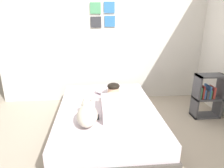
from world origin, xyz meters
name	(u,v)px	position (x,y,z in m)	size (l,w,h in m)	color
ground_plane	(108,132)	(0.00, 0.00, 0.00)	(12.01, 12.01, 0.00)	tan
back_wall	(103,38)	(0.00, 1.36, 1.25)	(4.00, 0.12, 2.50)	silver
bed	(107,119)	(-0.01, 0.07, 0.19)	(1.44, 2.08, 0.38)	#4C4742
pillow	(110,90)	(0.08, 0.64, 0.43)	(0.52, 0.32, 0.11)	silver
person_lying	(116,102)	(0.11, 0.00, 0.48)	(0.43, 0.92, 0.27)	silver
dog	(87,114)	(-0.29, -0.32, 0.48)	(0.26, 0.57, 0.21)	beige
coffee_cup	(112,92)	(0.11, 0.56, 0.41)	(0.12, 0.09, 0.07)	white
cell_phone	(96,117)	(-0.18, -0.24, 0.38)	(0.07, 0.14, 0.01)	black
bookshelf	(207,95)	(1.69, 0.35, 0.39)	(0.45, 0.24, 0.75)	#4C4C51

